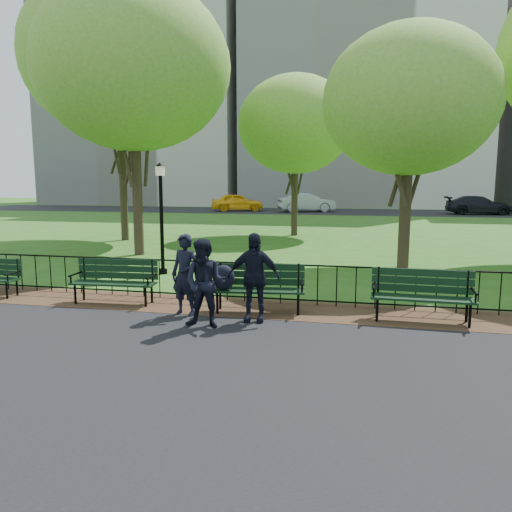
% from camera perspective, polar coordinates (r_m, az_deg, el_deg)
% --- Properties ---
extents(ground, '(120.00, 120.00, 0.00)m').
position_cam_1_polar(ground, '(9.26, -5.49, -8.14)').
color(ground, '#2E5B18').
extents(asphalt_path, '(60.00, 9.20, 0.01)m').
position_cam_1_polar(asphalt_path, '(6.32, -15.43, -16.57)').
color(asphalt_path, black).
rests_on(asphalt_path, ground).
extents(dirt_strip, '(60.00, 1.60, 0.01)m').
position_cam_1_polar(dirt_strip, '(10.64, -3.00, -5.81)').
color(dirt_strip, '#342715').
rests_on(dirt_strip, ground).
extents(far_street, '(70.00, 9.00, 0.01)m').
position_cam_1_polar(far_street, '(43.59, 8.85, 5.03)').
color(far_street, black).
rests_on(far_street, ground).
extents(iron_fence, '(24.06, 0.06, 1.00)m').
position_cam_1_polar(iron_fence, '(11.00, -2.32, -2.73)').
color(iron_fence, black).
rests_on(iron_fence, ground).
extents(apartment_west, '(22.00, 15.00, 26.00)m').
position_cam_1_polar(apartment_west, '(62.48, -11.64, 17.98)').
color(apartment_west, beige).
rests_on(apartment_west, ground).
extents(apartment_mid, '(24.00, 15.00, 30.00)m').
position_cam_1_polar(apartment_mid, '(57.76, 12.23, 20.78)').
color(apartment_mid, silver).
rests_on(apartment_mid, ground).
extents(park_bench_main, '(1.92, 0.81, 1.06)m').
position_cam_1_polar(park_bench_main, '(10.08, -1.67, -2.77)').
color(park_bench_main, black).
rests_on(park_bench_main, ground).
extents(park_bench_left_a, '(1.87, 0.68, 1.04)m').
position_cam_1_polar(park_bench_left_a, '(11.30, -15.80, -2.24)').
color(park_bench_left_a, black).
rests_on(park_bench_left_a, ground).
extents(park_bench_right_a, '(1.90, 0.65, 1.07)m').
position_cam_1_polar(park_bench_right_a, '(9.98, 18.48, -3.69)').
color(park_bench_right_a, black).
rests_on(park_bench_right_a, ground).
extents(lamppost, '(0.28, 0.28, 3.16)m').
position_cam_1_polar(lamppost, '(14.43, -10.76, 4.73)').
color(lamppost, black).
rests_on(lamppost, ground).
extents(tree_near_w, '(6.74, 6.74, 9.40)m').
position_cam_1_polar(tree_near_w, '(18.81, -13.90, 20.23)').
color(tree_near_w, '#2D2116').
rests_on(tree_near_w, ground).
extents(tree_near_e, '(5.15, 5.15, 7.18)m').
position_cam_1_polar(tree_near_e, '(16.02, 17.19, 16.56)').
color(tree_near_e, '#2D2116').
rests_on(tree_near_e, ground).
extents(tree_mid_w, '(8.11, 8.11, 11.31)m').
position_cam_1_polar(tree_mid_w, '(23.73, -15.48, 20.96)').
color(tree_mid_w, '#2D2116').
rests_on(tree_mid_w, ground).
extents(tree_far_c, '(5.47, 5.47, 7.63)m').
position_cam_1_polar(tree_far_c, '(24.56, 4.52, 14.75)').
color(tree_far_c, '#2D2116').
rests_on(tree_far_c, ground).
extents(person_left, '(0.65, 0.49, 1.62)m').
position_cam_1_polar(person_left, '(9.94, -8.09, -2.14)').
color(person_left, black).
rests_on(person_left, asphalt_path).
extents(person_mid, '(0.80, 0.43, 1.62)m').
position_cam_1_polar(person_mid, '(9.06, -5.84, -3.15)').
color(person_mid, black).
rests_on(person_mid, asphalt_path).
extents(person_right, '(1.02, 0.48, 1.69)m').
position_cam_1_polar(person_right, '(9.41, -0.27, -2.44)').
color(person_right, black).
rests_on(person_right, asphalt_path).
extents(taxi, '(4.89, 3.27, 1.54)m').
position_cam_1_polar(taxi, '(43.88, -2.15, 6.17)').
color(taxi, yellow).
rests_on(taxi, far_street).
extents(sedan_silver, '(5.10, 3.28, 1.59)m').
position_cam_1_polar(sedan_silver, '(42.82, 5.79, 6.10)').
color(sedan_silver, '#9B9DA2').
rests_on(sedan_silver, far_street).
extents(sedan_dark, '(5.09, 2.19, 1.46)m').
position_cam_1_polar(sedan_dark, '(43.10, 24.12, 5.33)').
color(sedan_dark, black).
rests_on(sedan_dark, far_street).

